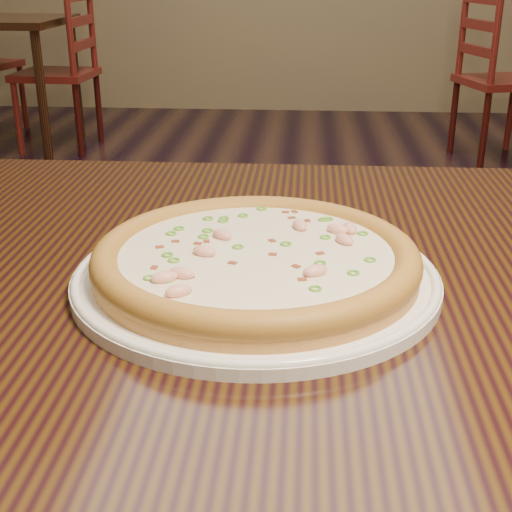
# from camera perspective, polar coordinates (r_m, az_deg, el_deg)

# --- Properties ---
(hero_table) EXTENTS (1.20, 0.80, 0.75)m
(hero_table) POSITION_cam_1_polar(r_m,az_deg,el_deg) (0.80, 8.93, -7.39)
(hero_table) COLOR black
(hero_table) RESTS_ON ground
(plate) EXTENTS (0.36, 0.36, 0.02)m
(plate) POSITION_cam_1_polar(r_m,az_deg,el_deg) (0.71, 0.00, -1.60)
(plate) COLOR white
(plate) RESTS_ON hero_table
(pizza) EXTENTS (0.32, 0.32, 0.03)m
(pizza) POSITION_cam_1_polar(r_m,az_deg,el_deg) (0.70, 0.00, -0.22)
(pizza) COLOR tan
(pizza) RESTS_ON plate
(chair_b) EXTENTS (0.44, 0.44, 0.95)m
(chair_b) POSITION_cam_1_polar(r_m,az_deg,el_deg) (4.40, -15.07, 13.94)
(chair_b) COLOR #5D1511
(chair_b) RESTS_ON ground
(chair_c) EXTENTS (0.52, 0.52, 0.95)m
(chair_c) POSITION_cam_1_polar(r_m,az_deg,el_deg) (4.20, 18.52, 13.18)
(chair_c) COLOR #5D1511
(chair_c) RESTS_ON ground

